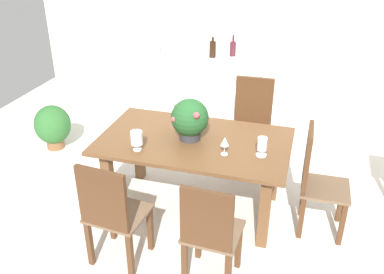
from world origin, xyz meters
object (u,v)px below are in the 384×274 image
(dining_table, at_px, (194,151))
(chair_far_right, at_px, (252,121))
(chair_near_left, at_px, (111,211))
(wine_bottle_tall, at_px, (157,46))
(wine_bottle_amber, at_px, (225,50))
(wine_bottle_clear, at_px, (233,48))
(chair_near_right, at_px, (210,231))
(flower_centerpiece, at_px, (190,119))
(potted_plant_floor, at_px, (53,126))
(wine_glass, at_px, (225,142))
(crystal_vase_left, at_px, (137,139))
(kitchen_counter, at_px, (195,92))
(wine_bottle_dark, at_px, (146,41))
(crystal_vase_center_near, at_px, (262,145))
(wine_bottle_green, at_px, (213,49))

(dining_table, bearing_deg, chair_far_right, 67.55)
(chair_near_left, bearing_deg, wine_bottle_tall, -71.73)
(wine_bottle_amber, distance_m, wine_bottle_clear, 0.15)
(chair_far_right, bearing_deg, chair_near_right, -91.86)
(wine_bottle_tall, bearing_deg, chair_near_left, -77.21)
(flower_centerpiece, height_order, potted_plant_floor, flower_centerpiece)
(wine_bottle_tall, bearing_deg, wine_glass, -55.51)
(crystal_vase_left, height_order, kitchen_counter, kitchen_counter)
(kitchen_counter, height_order, potted_plant_floor, kitchen_counter)
(potted_plant_floor, bearing_deg, wine_bottle_dark, 56.27)
(crystal_vase_center_near, bearing_deg, potted_plant_floor, 163.16)
(crystal_vase_center_near, bearing_deg, dining_table, 169.35)
(wine_glass, relative_size, kitchen_counter, 0.10)
(crystal_vase_center_near, xyz_separation_m, wine_glass, (-0.31, -0.07, 0.02))
(dining_table, xyz_separation_m, wine_bottle_dark, (-1.22, 1.88, 0.48))
(dining_table, bearing_deg, chair_near_right, -67.34)
(dining_table, relative_size, wine_bottle_amber, 7.13)
(flower_centerpiece, relative_size, wine_bottle_tall, 1.54)
(potted_plant_floor, bearing_deg, chair_far_right, 6.35)
(chair_near_left, height_order, kitchen_counter, kitchen_counter)
(crystal_vase_left, relative_size, wine_bottle_tall, 0.72)
(chair_far_right, relative_size, wine_bottle_green, 4.08)
(chair_far_right, height_order, kitchen_counter, chair_far_right)
(chair_near_left, height_order, crystal_vase_left, chair_near_left)
(flower_centerpiece, bearing_deg, dining_table, -4.32)
(wine_bottle_green, relative_size, wine_bottle_amber, 1.04)
(chair_far_right, relative_size, crystal_vase_left, 5.81)
(chair_far_right, bearing_deg, wine_glass, -95.18)
(kitchen_counter, height_order, wine_bottle_tall, wine_bottle_tall)
(chair_far_right, distance_m, crystal_vase_left, 1.56)
(wine_glass, height_order, wine_bottle_tall, wine_bottle_tall)
(wine_glass, xyz_separation_m, wine_bottle_amber, (-0.46, 2.02, 0.21))
(dining_table, xyz_separation_m, wine_glass, (0.33, -0.19, 0.25))
(chair_near_right, bearing_deg, wine_bottle_green, -73.41)
(wine_bottle_amber, height_order, wine_bottle_tall, wine_bottle_tall)
(crystal_vase_left, height_order, potted_plant_floor, crystal_vase_left)
(wine_bottle_green, distance_m, wine_bottle_dark, 0.94)
(wine_glass, bearing_deg, wine_bottle_clear, 99.92)
(flower_centerpiece, bearing_deg, wine_bottle_dark, 122.09)
(wine_bottle_clear, bearing_deg, crystal_vase_left, -99.56)
(kitchen_counter, xyz_separation_m, wine_bottle_dark, (-0.72, 0.07, 0.62))
(wine_bottle_amber, xyz_separation_m, wine_bottle_clear, (0.08, 0.12, -0.00))
(chair_near_left, xyz_separation_m, wine_bottle_amber, (0.28, 2.78, 0.55))
(dining_table, relative_size, chair_far_right, 1.67)
(chair_near_left, relative_size, chair_near_right, 1.03)
(chair_near_left, distance_m, potted_plant_floor, 2.31)
(wine_bottle_tall, relative_size, potted_plant_floor, 0.45)
(wine_bottle_amber, bearing_deg, chair_far_right, -58.99)
(flower_centerpiece, relative_size, potted_plant_floor, 0.69)
(wine_bottle_green, bearing_deg, wine_bottle_clear, 29.21)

